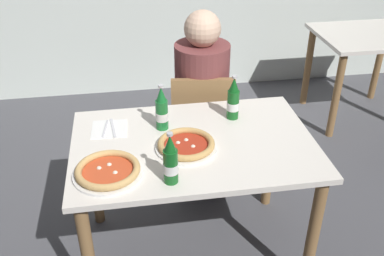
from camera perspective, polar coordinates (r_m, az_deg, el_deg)
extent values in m
plane|color=#4C4C51|center=(2.66, 0.18, -15.46)|extent=(8.00, 8.00, 0.00)
cube|color=silver|center=(2.19, 0.21, -2.13)|extent=(1.20, 0.80, 0.03)
cylinder|color=olive|center=(2.31, 15.37, -13.31)|extent=(0.06, 0.06, 0.72)
cylinder|color=olive|center=(2.67, -12.60, -5.85)|extent=(0.06, 0.06, 0.72)
cylinder|color=olive|center=(2.79, 10.08, -3.76)|extent=(0.06, 0.06, 0.72)
cube|color=olive|center=(2.94, 1.14, 0.39)|extent=(0.45, 0.45, 0.04)
cube|color=olive|center=(2.67, 1.41, 2.46)|extent=(0.38, 0.08, 0.40)
cylinder|color=olive|center=(3.21, 3.95, -1.44)|extent=(0.04, 0.04, 0.41)
cylinder|color=olive|center=(3.20, -2.12, -1.57)|extent=(0.04, 0.04, 0.41)
cylinder|color=olive|center=(2.94, 4.61, -5.02)|extent=(0.04, 0.04, 0.41)
cylinder|color=olive|center=(2.92, -2.07, -5.19)|extent=(0.04, 0.04, 0.41)
cube|color=#2D3342|center=(3.03, 1.17, -3.13)|extent=(0.32, 0.28, 0.45)
cylinder|color=brown|center=(2.78, 1.28, 5.40)|extent=(0.34, 0.34, 0.55)
sphere|color=beige|center=(2.64, 1.37, 12.73)|extent=(0.22, 0.22, 0.22)
cube|color=silver|center=(3.89, 21.85, 11.05)|extent=(0.80, 0.70, 0.03)
cylinder|color=olive|center=(3.64, 18.17, 3.92)|extent=(0.06, 0.06, 0.72)
cylinder|color=olive|center=(4.11, 14.79, 7.63)|extent=(0.06, 0.06, 0.72)
cylinder|color=olive|center=(4.42, 23.00, 7.83)|extent=(0.06, 0.06, 0.72)
cylinder|color=white|center=(2.12, -0.75, -2.55)|extent=(0.30, 0.30, 0.01)
cylinder|color=#AD2D19|center=(2.12, -0.75, -2.30)|extent=(0.21, 0.21, 0.01)
torus|color=tan|center=(2.11, -0.76, -2.05)|extent=(0.28, 0.28, 0.03)
sphere|color=silver|center=(2.13, -1.82, -2.00)|extent=(0.02, 0.02, 0.02)
sphere|color=silver|center=(2.11, 0.14, -2.48)|extent=(0.02, 0.02, 0.02)
sphere|color=silver|center=(2.15, -0.76, -1.64)|extent=(0.02, 0.02, 0.02)
cylinder|color=white|center=(1.99, -10.80, -5.81)|extent=(0.31, 0.31, 0.01)
cylinder|color=#CC4723|center=(1.98, -10.83, -5.56)|extent=(0.22, 0.22, 0.01)
torus|color=tan|center=(1.98, -10.86, -5.30)|extent=(0.29, 0.29, 0.03)
sphere|color=silver|center=(2.01, -11.93, -5.18)|extent=(0.02, 0.02, 0.02)
sphere|color=silver|center=(1.97, -9.90, -5.79)|extent=(0.02, 0.02, 0.02)
sphere|color=silver|center=(2.02, -10.65, -4.77)|extent=(0.02, 0.02, 0.02)
cylinder|color=#14591E|center=(2.35, 5.33, 3.05)|extent=(0.06, 0.06, 0.16)
cone|color=#14591E|center=(2.30, 5.47, 5.63)|extent=(0.05, 0.05, 0.07)
cylinder|color=#B7B7BC|center=(2.28, 5.53, 6.61)|extent=(0.03, 0.03, 0.01)
cylinder|color=white|center=(2.36, 5.32, 2.88)|extent=(0.07, 0.07, 0.04)
cylinder|color=#196B2D|center=(2.25, -3.92, 1.74)|extent=(0.06, 0.06, 0.16)
cone|color=#196B2D|center=(2.20, -4.03, 4.41)|extent=(0.05, 0.05, 0.07)
cylinder|color=#B7B7BC|center=(2.18, -4.07, 5.43)|extent=(0.03, 0.03, 0.01)
cylinder|color=white|center=(2.26, -3.91, 1.56)|extent=(0.07, 0.07, 0.04)
cylinder|color=#14591E|center=(1.88, -2.78, -4.97)|extent=(0.06, 0.06, 0.16)
cone|color=#14591E|center=(1.81, -2.87, -1.97)|extent=(0.05, 0.05, 0.07)
cylinder|color=#B7B7BC|center=(1.79, -2.91, -0.80)|extent=(0.03, 0.03, 0.01)
cylinder|color=white|center=(1.88, -2.77, -5.17)|extent=(0.07, 0.07, 0.04)
cube|color=white|center=(2.32, -10.66, -0.12)|extent=(0.19, 0.19, 0.00)
cube|color=silver|center=(2.31, -10.18, 0.01)|extent=(0.03, 0.19, 0.00)
cube|color=silver|center=(2.32, -11.16, -0.07)|extent=(0.04, 0.17, 0.00)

